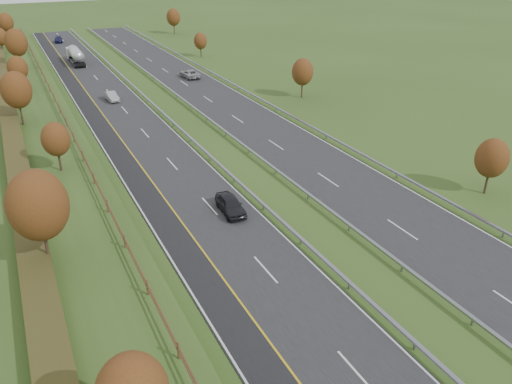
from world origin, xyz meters
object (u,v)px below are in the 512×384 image
road_tanker (75,55)px  car_dark_near (231,205)px  car_silver_mid (111,96)px  car_oncoming (190,74)px  car_small_far (59,40)px

road_tanker → car_dark_near: bearing=-88.0°
road_tanker → car_dark_near: (2.69, -77.39, -1.00)m
car_silver_mid → car_oncoming: car_oncoming is taller
road_tanker → car_small_far: road_tanker is taller
car_oncoming → road_tanker: bearing=-54.2°
car_dark_near → road_tanker: bearing=95.8°
car_small_far → car_oncoming: size_ratio=0.86×
car_silver_mid → car_small_far: 62.77m
road_tanker → car_small_far: (-0.07, 29.64, -1.11)m
car_silver_mid → car_small_far: bearing=85.8°
car_dark_near → car_silver_mid: (-2.03, 44.26, -0.09)m
car_dark_near → car_oncoming: bearing=78.1°
car_silver_mid → car_oncoming: (17.11, 9.50, 0.07)m
car_dark_near → car_silver_mid: 44.31m
car_dark_near → car_small_far: (-2.76, 107.03, -0.10)m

